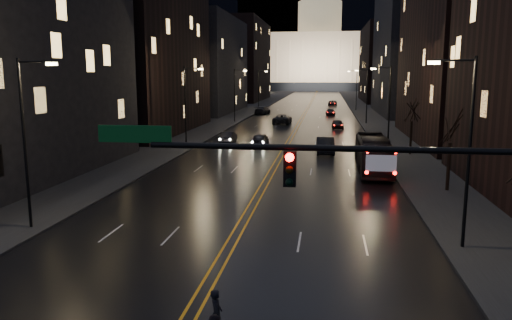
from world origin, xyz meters
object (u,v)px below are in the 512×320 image
at_px(traffic_signal, 377,189).
at_px(pedestrian_a, 216,314).
at_px(bus, 373,154).
at_px(receding_car_a, 325,145).
at_px(oncoming_car_b, 228,137).
at_px(oncoming_car_a, 260,139).

xyz_separation_m(traffic_signal, pedestrian_a, (-4.70, 0.57, -4.30)).
distance_m(bus, pedestrian_a, 29.20).
xyz_separation_m(receding_car_a, pedestrian_a, (-3.24, -37.61, -0.05)).
height_order(traffic_signal, pedestrian_a, traffic_signal).
relative_size(bus, receding_car_a, 2.09).
bearing_deg(traffic_signal, oncoming_car_b, 106.24).
bearing_deg(bus, pedestrian_a, -104.05).
height_order(bus, receding_car_a, bus).
bearing_deg(oncoming_car_b, receding_car_a, 149.95).
distance_m(oncoming_car_a, oncoming_car_b, 4.50).
bearing_deg(oncoming_car_a, receding_car_a, 147.16).
bearing_deg(oncoming_car_b, bus, 133.83).
bearing_deg(bus, receding_car_a, 113.85).
height_order(traffic_signal, oncoming_car_b, traffic_signal).
bearing_deg(oncoming_car_a, oncoming_car_b, -25.63).
bearing_deg(oncoming_car_b, oncoming_car_a, 154.72).
height_order(traffic_signal, receding_car_a, traffic_signal).
xyz_separation_m(bus, receding_car_a, (-4.05, 9.34, -0.65)).
bearing_deg(oncoming_car_a, bus, 128.39).
height_order(receding_car_a, pedestrian_a, receding_car_a).
height_order(bus, oncoming_car_a, bus).
height_order(oncoming_car_b, pedestrian_a, pedestrian_a).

